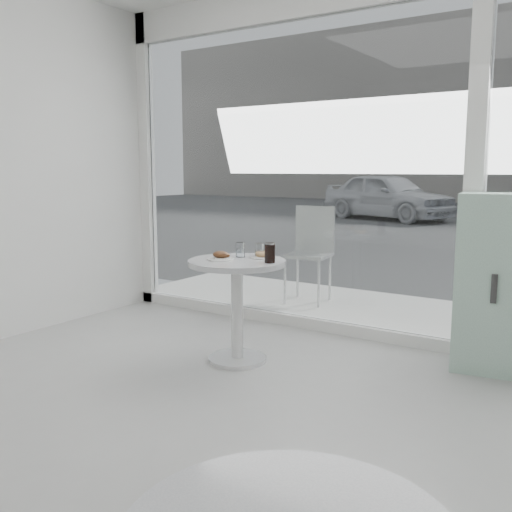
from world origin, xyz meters
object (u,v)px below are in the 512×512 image
Objects in this scene: patio_chair at (311,248)px; mint_cabinet at (500,284)px; plate_fritter at (221,256)px; car_white at (388,196)px; cola_glass at (270,253)px; plate_donut at (263,256)px; water_tumbler_a at (240,251)px; water_tumbler_b at (260,251)px; main_table at (237,289)px.

mint_cabinet is at bearing -35.40° from patio_chair.
car_white is at bearing 105.32° from plate_fritter.
patio_chair is 11.02m from car_white.
plate_fritter is 0.38m from cola_glass.
plate_fritter is (0.30, -1.96, 0.18)m from patio_chair.
mint_cabinet reaches higher than plate_fritter.
plate_fritter is at bearing -166.86° from cola_glass.
plate_fritter is 1.40× the size of cola_glass.
patio_chair is at bearing 109.49° from cola_glass.
plate_donut is at bearing 48.46° from plate_fritter.
water_tumbler_a is 1.03× the size of water_tumbler_b.
plate_fritter is at bearing -131.54° from plate_donut.
plate_fritter is (3.43, -12.53, 0.12)m from car_white.
car_white is at bearing 98.00° from patio_chair.
mint_cabinet is at bearing 23.76° from plate_donut.
patio_chair reaches higher than cola_glass.
patio_chair is 4.91× the size of plate_fritter.
car_white is at bearing 105.65° from mint_cabinet.
patio_chair is at bearing 105.36° from water_tumbler_b.
water_tumbler_a is (0.04, 0.19, 0.02)m from plate_fritter.
patio_chair is 2.00m from cola_glass.
plate_donut is 1.79× the size of water_tumbler_a.
main_table is 0.61× the size of mint_cabinet.
main_table is 0.40m from cola_glass.
water_tumbler_b reaches higher than plate_fritter.
plate_donut is at bearing -164.69° from mint_cabinet.
car_white is at bearing 105.82° from main_table.
main_table is at bearing -86.84° from patio_chair.
cola_glass is (0.37, 0.09, 0.04)m from plate_fritter.
mint_cabinet is at bearing -136.07° from car_white.
water_tumbler_a reaches higher than water_tumbler_b.
water_tumbler_b is (3.61, -12.28, 0.14)m from car_white.
cola_glass is at bearing -143.17° from car_white.
car_white is 13.01m from cola_glass.
water_tumbler_a is at bearing 162.02° from cola_glass.
patio_chair is 1.81m from water_tumbler_a.
car_white reaches higher than cola_glass.
water_tumbler_a is (0.33, -1.77, 0.20)m from patio_chair.
patio_chair is at bearing 101.70° from main_table.
mint_cabinet is 2.30m from patio_chair.
cola_glass is at bearing -157.43° from mint_cabinet.
plate_donut is (0.12, 0.18, 0.24)m from main_table.
mint_cabinet is 8.77× the size of cola_glass.
plate_fritter is 1.80× the size of water_tumbler_a.
car_white is 27.62× the size of cola_glass.
water_tumbler_a is at bearing -165.55° from mint_cabinet.
plate_fritter is 0.20m from water_tumbler_a.
patio_chair is at bearing 100.62° from water_tumbler_a.
main_table is 0.32m from plate_donut.
mint_cabinet is 1.27× the size of patio_chair.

